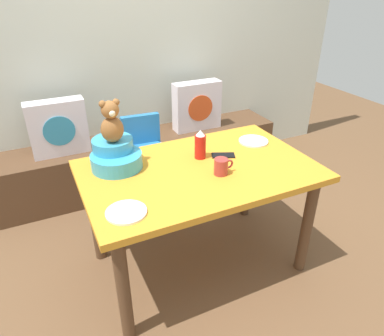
{
  "coord_description": "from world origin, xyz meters",
  "views": [
    {
      "loc": [
        -0.82,
        -1.63,
        1.75
      ],
      "look_at": [
        0.0,
        0.1,
        0.69
      ],
      "focal_mm": 33.07,
      "sensor_mm": 36.0,
      "label": 1
    }
  ],
  "objects_px": {
    "teddy_bear": "(111,122)",
    "coffee_mug": "(221,166)",
    "ketchup_bottle": "(200,145)",
    "pillow_floral_left": "(58,128)",
    "book_stack": "(131,135)",
    "dining_table": "(199,183)",
    "infant_seat_teal": "(115,155)",
    "cell_phone": "(223,155)",
    "dinner_plate_near": "(253,141)",
    "highchair": "(146,153)",
    "pillow_floral_right": "(197,106)",
    "dinner_plate_far": "(126,212)"
  },
  "relations": [
    {
      "from": "teddy_bear",
      "to": "ketchup_bottle",
      "type": "bearing_deg",
      "value": -13.13
    },
    {
      "from": "book_stack",
      "to": "dinner_plate_far",
      "type": "relative_size",
      "value": 1.0
    },
    {
      "from": "pillow_floral_right",
      "to": "coffee_mug",
      "type": "xyz_separation_m",
      "value": [
        -0.47,
        -1.28,
        0.11
      ]
    },
    {
      "from": "pillow_floral_left",
      "to": "book_stack",
      "type": "relative_size",
      "value": 2.2
    },
    {
      "from": "infant_seat_teal",
      "to": "dinner_plate_far",
      "type": "height_order",
      "value": "infant_seat_teal"
    },
    {
      "from": "dining_table",
      "to": "infant_seat_teal",
      "type": "height_order",
      "value": "infant_seat_teal"
    },
    {
      "from": "ketchup_bottle",
      "to": "cell_phone",
      "type": "distance_m",
      "value": 0.17
    },
    {
      "from": "highchair",
      "to": "teddy_bear",
      "type": "relative_size",
      "value": 3.16
    },
    {
      "from": "cell_phone",
      "to": "coffee_mug",
      "type": "bearing_deg",
      "value": 170.82
    },
    {
      "from": "pillow_floral_left",
      "to": "pillow_floral_right",
      "type": "distance_m",
      "value": 1.22
    },
    {
      "from": "pillow_floral_left",
      "to": "book_stack",
      "type": "distance_m",
      "value": 0.62
    },
    {
      "from": "dining_table",
      "to": "cell_phone",
      "type": "xyz_separation_m",
      "value": [
        0.21,
        0.08,
        0.11
      ]
    },
    {
      "from": "dinner_plate_near",
      "to": "dining_table",
      "type": "bearing_deg",
      "value": -161.07
    },
    {
      "from": "ketchup_bottle",
      "to": "book_stack",
      "type": "bearing_deg",
      "value": 97.53
    },
    {
      "from": "book_stack",
      "to": "dinner_plate_far",
      "type": "distance_m",
      "value": 1.52
    },
    {
      "from": "book_stack",
      "to": "ketchup_bottle",
      "type": "relative_size",
      "value": 1.08
    },
    {
      "from": "infant_seat_teal",
      "to": "teddy_bear",
      "type": "height_order",
      "value": "teddy_bear"
    },
    {
      "from": "highchair",
      "to": "cell_phone",
      "type": "bearing_deg",
      "value": -66.12
    },
    {
      "from": "pillow_floral_right",
      "to": "dinner_plate_far",
      "type": "relative_size",
      "value": 2.2
    },
    {
      "from": "pillow_floral_left",
      "to": "dining_table",
      "type": "xyz_separation_m",
      "value": [
        0.67,
        -1.16,
        -0.04
      ]
    },
    {
      "from": "cell_phone",
      "to": "dining_table",
      "type": "bearing_deg",
      "value": 133.93
    },
    {
      "from": "cell_phone",
      "to": "pillow_floral_left",
      "type": "bearing_deg",
      "value": 62.46
    },
    {
      "from": "highchair",
      "to": "dinner_plate_near",
      "type": "distance_m",
      "value": 0.85
    },
    {
      "from": "coffee_mug",
      "to": "cell_phone",
      "type": "distance_m",
      "value": 0.23
    },
    {
      "from": "teddy_bear",
      "to": "coffee_mug",
      "type": "height_order",
      "value": "teddy_bear"
    },
    {
      "from": "ketchup_bottle",
      "to": "dinner_plate_near",
      "type": "relative_size",
      "value": 0.92
    },
    {
      "from": "teddy_bear",
      "to": "coffee_mug",
      "type": "distance_m",
      "value": 0.67
    },
    {
      "from": "teddy_bear",
      "to": "book_stack",
      "type": "bearing_deg",
      "value": 69.2
    },
    {
      "from": "highchair",
      "to": "pillow_floral_right",
      "type": "bearing_deg",
      "value": 32.77
    },
    {
      "from": "infant_seat_teal",
      "to": "highchair",
      "type": "bearing_deg",
      "value": 55.87
    },
    {
      "from": "pillow_floral_left",
      "to": "infant_seat_teal",
      "type": "bearing_deg",
      "value": -76.03
    },
    {
      "from": "dinner_plate_near",
      "to": "dinner_plate_far",
      "type": "xyz_separation_m",
      "value": [
        -1.01,
        -0.42,
        0.0
      ]
    },
    {
      "from": "book_stack",
      "to": "teddy_bear",
      "type": "bearing_deg",
      "value": -110.8
    },
    {
      "from": "ketchup_bottle",
      "to": "coffee_mug",
      "type": "xyz_separation_m",
      "value": [
        0.02,
        -0.23,
        -0.04
      ]
    },
    {
      "from": "pillow_floral_left",
      "to": "book_stack",
      "type": "bearing_deg",
      "value": 2.03
    },
    {
      "from": "dinner_plate_near",
      "to": "cell_phone",
      "type": "distance_m",
      "value": 0.31
    },
    {
      "from": "ketchup_bottle",
      "to": "pillow_floral_right",
      "type": "bearing_deg",
      "value": 64.78
    },
    {
      "from": "dinner_plate_near",
      "to": "cell_phone",
      "type": "xyz_separation_m",
      "value": [
        -0.29,
        -0.09,
        -0.0
      ]
    },
    {
      "from": "infant_seat_teal",
      "to": "coffee_mug",
      "type": "height_order",
      "value": "infant_seat_teal"
    },
    {
      "from": "teddy_bear",
      "to": "dinner_plate_near",
      "type": "bearing_deg",
      "value": -3.96
    },
    {
      "from": "coffee_mug",
      "to": "ketchup_bottle",
      "type": "bearing_deg",
      "value": 94.43
    },
    {
      "from": "dining_table",
      "to": "highchair",
      "type": "xyz_separation_m",
      "value": [
        -0.09,
        0.75,
        -0.12
      ]
    },
    {
      "from": "dining_table",
      "to": "dinner_plate_far",
      "type": "xyz_separation_m",
      "value": [
        -0.52,
        -0.25,
        0.11
      ]
    },
    {
      "from": "dinner_plate_near",
      "to": "teddy_bear",
      "type": "bearing_deg",
      "value": 176.04
    },
    {
      "from": "pillow_floral_right",
      "to": "dinner_plate_far",
      "type": "height_order",
      "value": "pillow_floral_right"
    },
    {
      "from": "book_stack",
      "to": "pillow_floral_left",
      "type": "bearing_deg",
      "value": -177.97
    },
    {
      "from": "dinner_plate_near",
      "to": "infant_seat_teal",
      "type": "bearing_deg",
      "value": 176.01
    },
    {
      "from": "book_stack",
      "to": "dinner_plate_near",
      "type": "relative_size",
      "value": 1.0
    },
    {
      "from": "teddy_bear",
      "to": "cell_phone",
      "type": "height_order",
      "value": "teddy_bear"
    },
    {
      "from": "pillow_floral_right",
      "to": "coffee_mug",
      "type": "height_order",
      "value": "pillow_floral_right"
    }
  ]
}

